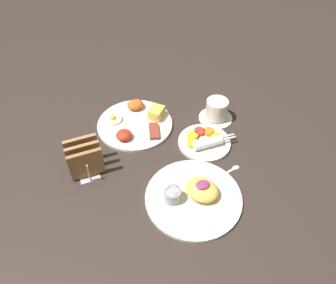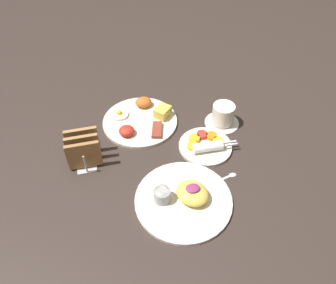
{
  "view_description": "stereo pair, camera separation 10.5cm",
  "coord_description": "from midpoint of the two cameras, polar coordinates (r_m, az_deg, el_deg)",
  "views": [
    {
      "loc": [
        -0.21,
        -0.66,
        0.78
      ],
      "look_at": [
        0.07,
        0.02,
        0.03
      ],
      "focal_mm": 35.0,
      "sensor_mm": 36.0,
      "label": 1
    },
    {
      "loc": [
        -0.11,
        -0.69,
        0.78
      ],
      "look_at": [
        0.07,
        0.02,
        0.03
      ],
      "focal_mm": 35.0,
      "sensor_mm": 36.0,
      "label": 2
    }
  ],
  "objects": [
    {
      "name": "ground_plane",
      "position": [
        1.04,
        -5.73,
        -3.15
      ],
      "size": [
        3.0,
        3.0,
        0.0
      ],
      "primitive_type": "plane",
      "color": "#332823"
    },
    {
      "name": "teaspoon",
      "position": [
        1.01,
        7.52,
        -5.29
      ],
      "size": [
        0.13,
        0.04,
        0.01
      ],
      "color": "silver",
      "rests_on": "ground_plane"
    },
    {
      "name": "plate_foreground",
      "position": [
        0.93,
        1.29,
        -9.43
      ],
      "size": [
        0.28,
        0.28,
        0.06
      ],
      "color": "silver",
      "rests_on": "ground_plane"
    },
    {
      "name": "plate_condiments",
      "position": [
        1.08,
        3.66,
        -0.04
      ],
      "size": [
        0.18,
        0.17,
        0.04
      ],
      "color": "silver",
      "rests_on": "ground_plane"
    },
    {
      "name": "plate_breakfast",
      "position": [
        1.16,
        -8.17,
        3.36
      ],
      "size": [
        0.26,
        0.26,
        0.05
      ],
      "color": "silver",
      "rests_on": "ground_plane"
    },
    {
      "name": "coffee_cup",
      "position": [
        1.16,
        5.89,
        5.33
      ],
      "size": [
        0.12,
        0.12,
        0.08
      ],
      "color": "silver",
      "rests_on": "ground_plane"
    },
    {
      "name": "toast_rack",
      "position": [
        1.02,
        -17.21,
        -2.83
      ],
      "size": [
        0.1,
        0.12,
        0.1
      ],
      "color": "#B7B7BC",
      "rests_on": "ground_plane"
    }
  ]
}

